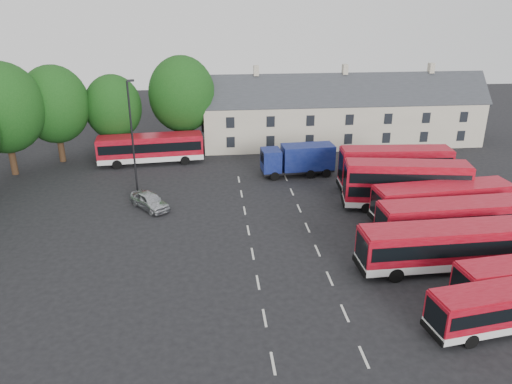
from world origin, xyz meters
The scene contains 14 objects.
ground centered at (0.00, 0.00, 0.00)m, with size 140.00×140.00×0.00m, color black.
lane_markings centered at (2.50, 2.00, 0.01)m, with size 5.15×33.80×0.01m.
treeline centered at (-20.74, 19.36, 6.68)m, with size 29.92×32.59×12.01m.
terrace_houses centered at (14.00, 30.00, 3.86)m, with size 35.70×7.13×10.06m.
bus_row_a centered at (14.10, -8.32, 1.68)m, with size 10.14×3.72×2.80m.
bus_row_c centered at (13.11, -1.52, 2.01)m, with size 11.93×3.09×3.35m.
bus_row_d centered at (15.79, 2.54, 2.01)m, with size 11.92×3.20×3.34m.
bus_row_e centered at (16.57, 6.07, 2.03)m, with size 12.13×3.77×3.38m.
bus_dd_south centered at (14.43, 8.98, 2.54)m, with size 11.12×4.13×4.46m.
bus_dd_north centered at (15.05, 13.51, 2.50)m, with size 10.82×3.13×4.38m.
bus_north centered at (-9.63, 24.19, 2.00)m, with size 11.94×3.80×3.32m.
box_truck centered at (6.44, 18.63, 1.88)m, with size 7.81×2.94×3.35m.
silver_car centered at (-8.56, 11.32, 0.77)m, with size 1.82×4.53×1.54m, color #B5B8BD.
lamppost centered at (-10.25, 15.93, 5.83)m, with size 0.76×0.44×10.92m.
Camera 1 is at (-2.98, -31.08, 18.59)m, focal length 35.00 mm.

